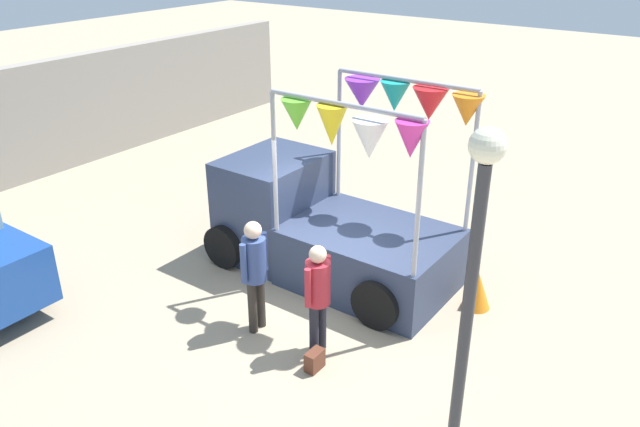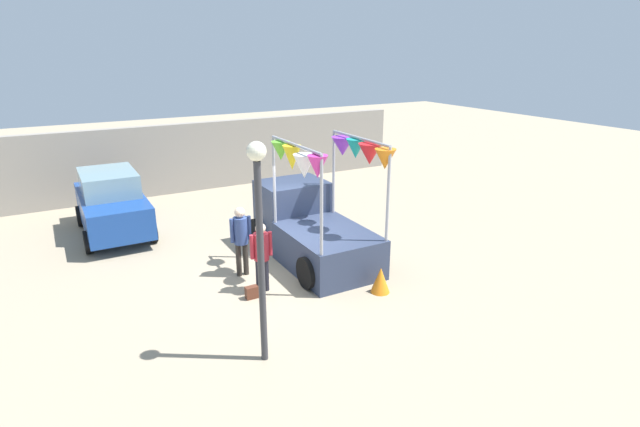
{
  "view_description": "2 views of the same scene",
  "coord_description": "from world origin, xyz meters",
  "px_view_note": "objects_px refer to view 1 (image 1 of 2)",
  "views": [
    {
      "loc": [
        -6.58,
        -4.76,
        5.44
      ],
      "look_at": [
        0.24,
        0.14,
        1.5
      ],
      "focal_mm": 35.0,
      "sensor_mm": 36.0,
      "label": 1
    },
    {
      "loc": [
        -4.7,
        -10.23,
        5.33
      ],
      "look_at": [
        0.75,
        -0.42,
        1.56
      ],
      "focal_mm": 28.0,
      "sensor_mm": 36.0,
      "label": 2
    }
  ],
  "objects_px": {
    "handbag": "(315,360)",
    "street_lamp": "(472,273)",
    "person_customer": "(318,290)",
    "person_vendor": "(255,266)",
    "vendor_truck": "(321,218)",
    "folded_kite_bundle_tangerine": "(477,290)"
  },
  "relations": [
    {
      "from": "handbag",
      "to": "street_lamp",
      "type": "xyz_separation_m",
      "value": [
        -0.64,
        -2.24,
        2.43
      ]
    },
    {
      "from": "person_customer",
      "to": "street_lamp",
      "type": "bearing_deg",
      "value": -112.13
    },
    {
      "from": "person_customer",
      "to": "handbag",
      "type": "xyz_separation_m",
      "value": [
        -0.35,
        -0.2,
        -0.85
      ]
    },
    {
      "from": "person_vendor",
      "to": "handbag",
      "type": "bearing_deg",
      "value": -101.64
    },
    {
      "from": "person_vendor",
      "to": "vendor_truck",
      "type": "bearing_deg",
      "value": 8.6
    },
    {
      "from": "vendor_truck",
      "to": "handbag",
      "type": "distance_m",
      "value": 2.86
    },
    {
      "from": "person_vendor",
      "to": "folded_kite_bundle_tangerine",
      "type": "relative_size",
      "value": 2.9
    },
    {
      "from": "vendor_truck",
      "to": "handbag",
      "type": "height_order",
      "value": "vendor_truck"
    },
    {
      "from": "vendor_truck",
      "to": "folded_kite_bundle_tangerine",
      "type": "bearing_deg",
      "value": -81.72
    },
    {
      "from": "street_lamp",
      "to": "folded_kite_bundle_tangerine",
      "type": "xyz_separation_m",
      "value": [
        3.31,
        1.09,
        -2.27
      ]
    },
    {
      "from": "person_customer",
      "to": "person_vendor",
      "type": "bearing_deg",
      "value": 95.42
    },
    {
      "from": "person_customer",
      "to": "handbag",
      "type": "height_order",
      "value": "person_customer"
    },
    {
      "from": "person_vendor",
      "to": "handbag",
      "type": "distance_m",
      "value": 1.55
    },
    {
      "from": "person_customer",
      "to": "person_vendor",
      "type": "distance_m",
      "value": 1.03
    },
    {
      "from": "vendor_truck",
      "to": "folded_kite_bundle_tangerine",
      "type": "relative_size",
      "value": 6.8
    },
    {
      "from": "vendor_truck",
      "to": "person_customer",
      "type": "height_order",
      "value": "vendor_truck"
    },
    {
      "from": "handbag",
      "to": "folded_kite_bundle_tangerine",
      "type": "bearing_deg",
      "value": -23.31
    },
    {
      "from": "vendor_truck",
      "to": "folded_kite_bundle_tangerine",
      "type": "distance_m",
      "value": 2.79
    },
    {
      "from": "vendor_truck",
      "to": "street_lamp",
      "type": "relative_size",
      "value": 1.04
    },
    {
      "from": "street_lamp",
      "to": "folded_kite_bundle_tangerine",
      "type": "height_order",
      "value": "street_lamp"
    },
    {
      "from": "person_customer",
      "to": "folded_kite_bundle_tangerine",
      "type": "distance_m",
      "value": 2.77
    },
    {
      "from": "person_vendor",
      "to": "handbag",
      "type": "xyz_separation_m",
      "value": [
        -0.25,
        -1.23,
        -0.92
      ]
    }
  ]
}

